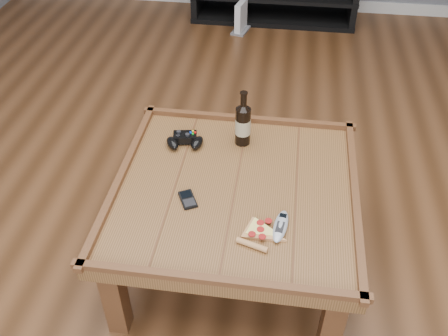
# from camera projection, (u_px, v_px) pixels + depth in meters

# --- Properties ---
(ground) EXTENTS (6.00, 6.00, 0.00)m
(ground) POSITION_uv_depth(u_px,v_px,m) (234.00, 258.00, 2.35)
(ground) COLOR #3F2412
(ground) RESTS_ON ground
(baseboard) EXTENTS (5.00, 0.02, 0.10)m
(baseboard) POSITION_uv_depth(u_px,v_px,m) (275.00, 2.00, 4.58)
(baseboard) COLOR silver
(baseboard) RESTS_ON ground
(coffee_table) EXTENTS (1.03, 1.03, 0.48)m
(coffee_table) POSITION_uv_depth(u_px,v_px,m) (235.00, 198.00, 2.10)
(coffee_table) COLOR #4F3316
(coffee_table) RESTS_ON ground
(beer_bottle) EXTENTS (0.07, 0.07, 0.27)m
(beer_bottle) POSITION_uv_depth(u_px,v_px,m) (243.00, 123.00, 2.23)
(beer_bottle) COLOR black
(beer_bottle) RESTS_ON coffee_table
(game_controller) EXTENTS (0.19, 0.14, 0.05)m
(game_controller) POSITION_uv_depth(u_px,v_px,m) (185.00, 140.00, 2.27)
(game_controller) COLOR black
(game_controller) RESTS_ON coffee_table
(pizza_slice) EXTENTS (0.19, 0.25, 0.02)m
(pizza_slice) POSITION_uv_depth(u_px,v_px,m) (259.00, 233.00, 1.86)
(pizza_slice) COLOR tan
(pizza_slice) RESTS_ON coffee_table
(smartphone) EXTENTS (0.10, 0.12, 0.01)m
(smartphone) POSITION_uv_depth(u_px,v_px,m) (188.00, 199.00, 2.00)
(smartphone) COLOR black
(smartphone) RESTS_ON coffee_table
(remote_control) EXTENTS (0.07, 0.18, 0.02)m
(remote_control) POSITION_uv_depth(u_px,v_px,m) (281.00, 226.00, 1.88)
(remote_control) COLOR #9BA1A8
(remote_control) RESTS_ON coffee_table
(game_console) EXTENTS (0.15, 0.22, 0.25)m
(game_console) POSITION_uv_depth(u_px,v_px,m) (241.00, 18.00, 4.15)
(game_console) COLOR slate
(game_console) RESTS_ON ground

